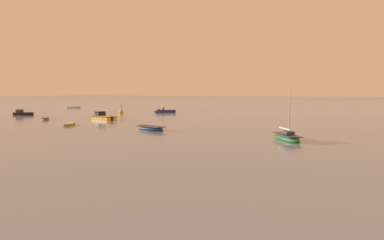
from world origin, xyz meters
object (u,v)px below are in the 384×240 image
Objects in this scene: rowboat_moored_2 at (69,124)px; motorboat_moored_1 at (101,118)px; sailboat_moored_0 at (287,138)px; rowboat_moored_1 at (73,107)px; rowboat_moored_4 at (46,119)px; motorboat_moored_5 at (20,114)px; motorboat_moored_4 at (163,112)px; channel_buoy at (121,112)px; rowboat_moored_0 at (151,128)px.

motorboat_moored_1 is at bearing -3.06° from rowboat_moored_2.
rowboat_moored_1 is at bearing -154.91° from sailboat_moored_0.
motorboat_moored_5 is (-14.84, 5.70, 0.12)m from rowboat_moored_4.
motorboat_moored_4 is (5.77, 26.49, 0.10)m from rowboat_moored_4.
channel_buoy is (0.03, 19.02, 0.33)m from rowboat_moored_4.
channel_buoy is at bearing -44.39° from rowboat_moored_4.
channel_buoy is (-11.08, 23.88, 0.33)m from rowboat_moored_2.
motorboat_moored_4 is at bearing -49.36° from rowboat_moored_1.
rowboat_moored_0 is 0.84× the size of sailboat_moored_0.
rowboat_moored_2 is 31.81m from motorboat_moored_4.
motorboat_moored_5 is (-22.63, 0.88, -0.05)m from motorboat_moored_1.
motorboat_moored_1 is at bearing -13.68° from rowboat_moored_0.
motorboat_moored_4 is (-18.66, 30.64, 0.05)m from rowboat_moored_0.
motorboat_moored_5 reaches higher than rowboat_moored_2.
rowboat_moored_0 is 1.08× the size of rowboat_moored_1.
sailboat_moored_0 is 0.94× the size of motorboat_moored_1.
sailboat_moored_0 is 2.32× the size of channel_buoy.
sailboat_moored_0 is at bearing 157.80° from motorboat_moored_5.
motorboat_moored_1 is 1.14× the size of motorboat_moored_4.
rowboat_moored_2 is 26.33m from channel_buoy.
motorboat_moored_1 reaches higher than rowboat_moored_2.
sailboat_moored_0 is at bearing -141.27° from rowboat_moored_4.
motorboat_moored_5 is at bearing -138.15° from channel_buoy.
motorboat_moored_4 is (36.14, -6.83, 0.05)m from rowboat_moored_1.
channel_buoy is at bearing 20.56° from motorboat_moored_4.
motorboat_moored_5 is 2.02× the size of channel_buoy.
sailboat_moored_0 is 56.90m from motorboat_moored_5.
motorboat_moored_4 is at bearing -70.75° from motorboat_moored_1.
channel_buoy reaches higher than rowboat_moored_0.
channel_buoy reaches higher than rowboat_moored_4.
rowboat_moored_4 is at bearing 44.35° from rowboat_moored_2.
rowboat_moored_0 is at bearing -143.91° from rowboat_moored_4.
rowboat_moored_4 is 27.12m from motorboat_moored_4.
motorboat_moored_1 is 1.93× the size of rowboat_moored_4.
rowboat_moored_4 is at bearing 147.67° from motorboat_moored_5.
motorboat_moored_5 reaches higher than rowboat_moored_1.
motorboat_moored_4 reaches higher than rowboat_moored_2.
rowboat_moored_0 is 13.33m from rowboat_moored_2.
rowboat_moored_0 is 16.63m from sailboat_moored_0.
sailboat_moored_0 is 47.54m from channel_buoy.
sailboat_moored_0 reaches higher than motorboat_moored_1.
channel_buoy reaches higher than motorboat_moored_5.
rowboat_moored_4 is 0.63× the size of motorboat_moored_5.
motorboat_moored_4 is at bearing -146.08° from motorboat_moored_5.
motorboat_moored_4 is (-2.02, 21.67, -0.08)m from motorboat_moored_1.
channel_buoy is (-24.40, 23.16, 0.28)m from rowboat_moored_0.
motorboat_moored_5 reaches higher than motorboat_moored_4.
motorboat_moored_5 is at bearing 24.71° from rowboat_moored_4.
rowboat_moored_1 is at bearing -1.95° from rowboat_moored_4.
rowboat_moored_0 is 0.90× the size of motorboat_moored_4.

